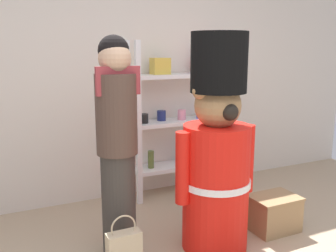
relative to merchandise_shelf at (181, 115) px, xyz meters
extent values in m
cube|color=silver|center=(-0.66, 0.22, 0.45)|extent=(6.40, 0.12, 2.60)
cube|color=white|center=(-0.55, -0.15, -0.03)|extent=(0.05, 0.05, 1.64)
cube|color=white|center=(0.55, -0.15, -0.03)|extent=(0.05, 0.05, 1.64)
cube|color=white|center=(-0.55, 0.15, -0.03)|extent=(0.05, 0.05, 1.64)
cube|color=white|center=(0.55, 0.15, -0.03)|extent=(0.05, 0.05, 1.64)
cube|color=white|center=(0.00, 0.00, -0.56)|extent=(1.10, 0.30, 0.04)
cube|color=white|center=(0.00, 0.00, -0.07)|extent=(1.10, 0.30, 0.04)
cube|color=white|center=(0.00, 0.00, 0.43)|extent=(1.10, 0.30, 0.04)
cylinder|color=black|center=(-0.44, -0.02, 0.00)|extent=(0.09, 0.09, 0.10)
cylinder|color=navy|center=(-0.22, 0.03, 0.01)|extent=(0.09, 0.09, 0.11)
cylinder|color=pink|center=(0.00, -0.01, 0.01)|extent=(0.09, 0.09, 0.11)
cylinder|color=blue|center=(0.22, -0.03, 0.01)|extent=(0.09, 0.09, 0.10)
cylinder|color=white|center=(0.44, 0.03, 0.00)|extent=(0.09, 0.09, 0.10)
cylinder|color=#596B33|center=(-0.36, -0.02, -0.45)|extent=(0.06, 0.06, 0.19)
cylinder|color=navy|center=(0.00, 0.03, -0.42)|extent=(0.06, 0.06, 0.23)
cylinder|color=silver|center=(0.37, -0.02, -0.44)|extent=(0.07, 0.07, 0.20)
cube|color=gold|center=(-0.25, 0.00, 0.53)|extent=(0.18, 0.14, 0.17)
cube|color=#B21E2D|center=(0.25, 0.00, 0.53)|extent=(0.16, 0.13, 0.17)
cylinder|color=red|center=(-0.32, -1.21, -0.36)|extent=(0.52, 0.52, 0.99)
cylinder|color=white|center=(-0.32, -1.21, -0.31)|extent=(0.54, 0.54, 0.05)
sphere|color=#9F774B|center=(-0.32, -1.21, 0.29)|extent=(0.35, 0.35, 0.35)
sphere|color=#9F774B|center=(-0.47, -1.21, 0.41)|extent=(0.12, 0.12, 0.12)
sphere|color=#9F774B|center=(-0.17, -1.21, 0.41)|extent=(0.12, 0.12, 0.12)
cylinder|color=black|center=(-0.32, -1.21, 0.61)|extent=(0.42, 0.42, 0.44)
cylinder|color=red|center=(-0.61, -1.21, -0.16)|extent=(0.11, 0.11, 0.55)
cylinder|color=red|center=(-0.03, -1.21, -0.16)|extent=(0.11, 0.11, 0.55)
sphere|color=black|center=(-0.32, -1.36, 0.26)|extent=(0.12, 0.12, 0.12)
cylinder|color=#38332D|center=(-1.04, -0.99, -0.45)|extent=(0.26, 0.26, 0.81)
cylinder|color=#4C382D|center=(-1.04, -0.99, 0.24)|extent=(0.30, 0.30, 0.58)
sphere|color=tan|center=(-1.04, -0.99, 0.64)|extent=(0.23, 0.23, 0.23)
cube|color=#993338|center=(-1.04, -1.05, 0.49)|extent=(0.32, 0.04, 0.20)
sphere|color=black|center=(-1.04, -0.97, 0.69)|extent=(0.22, 0.22, 0.22)
torus|color=#C1AD89|center=(-1.11, -1.30, -0.48)|extent=(0.18, 0.01, 0.18)
cube|color=#9E7A51|center=(0.29, -1.20, -0.71)|extent=(0.40, 0.30, 0.29)
cube|color=#9E7A51|center=(0.29, -1.20, -0.55)|extent=(0.41, 0.31, 0.02)
camera|label=1|loc=(-1.86, -3.57, 0.71)|focal=40.48mm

